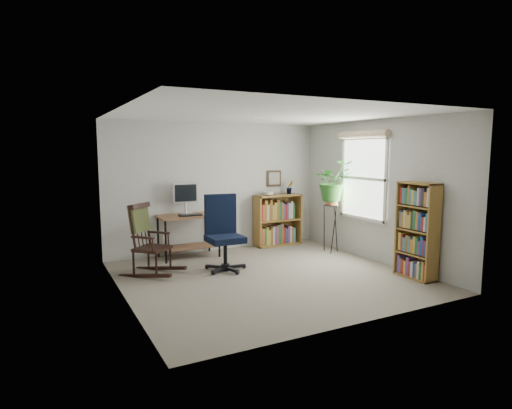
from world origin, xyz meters
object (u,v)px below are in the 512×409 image
desk (189,236)px  low_bookshelf (278,220)px  rocking_chair (152,239)px  tall_bookshelf (417,231)px  office_chair (225,233)px

desk → low_bookshelf: (1.90, 0.12, 0.13)m
rocking_chair → low_bookshelf: rocking_chair is taller
desk → tall_bookshelf: size_ratio=0.74×
office_chair → tall_bookshelf: (2.36, -1.66, 0.11)m
rocking_chair → low_bookshelf: bearing=-23.8°
desk → office_chair: 1.15m
rocking_chair → tall_bookshelf: bearing=-72.0°
low_bookshelf → tall_bookshelf: size_ratio=0.71×
desk → tall_bookshelf: 3.80m
office_chair → rocking_chair: bearing=169.0°
office_chair → tall_bookshelf: size_ratio=0.85×
office_chair → rocking_chair: size_ratio=1.09×
desk → rocking_chair: bearing=-137.2°
low_bookshelf → rocking_chair: bearing=-161.8°
rocking_chair → low_bookshelf: 2.88m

